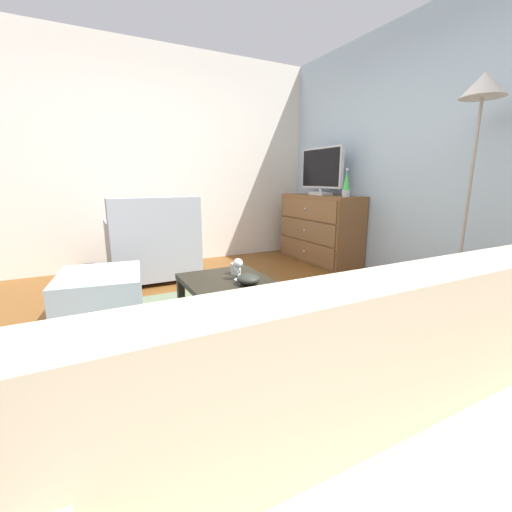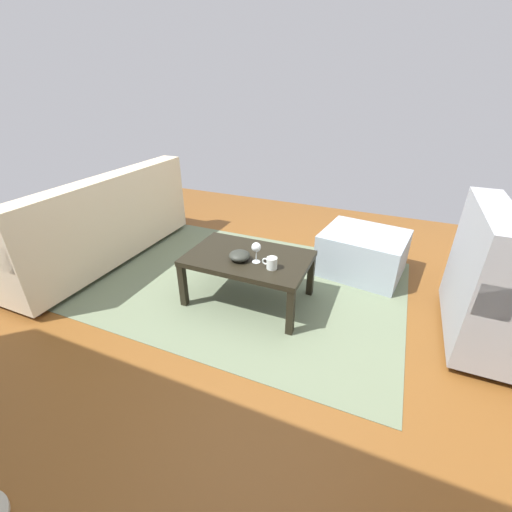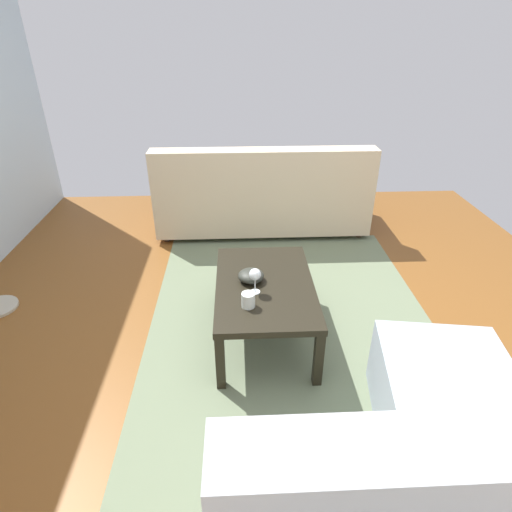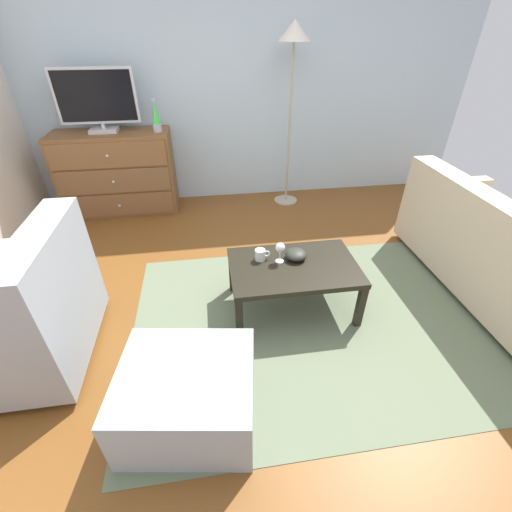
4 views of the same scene
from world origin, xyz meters
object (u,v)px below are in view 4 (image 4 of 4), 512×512
object	(u,v)px
dresser	(118,174)
mug	(261,255)
lava_lamp	(156,117)
couch_large	(505,260)
bowl_decorative	(296,254)
ottoman	(188,395)
wine_glass	(280,248)
armchair	(23,313)
coffee_table	(294,270)
standing_lamp	(294,51)
tv	(97,99)

from	to	relation	value
dresser	mug	bearing A→B (deg)	-53.86
lava_lamp	couch_large	world-z (taller)	lava_lamp
bowl_decorative	ottoman	bearing A→B (deg)	-131.94
lava_lamp	wine_glass	distance (m)	2.12
lava_lamp	mug	bearing A→B (deg)	-65.39
couch_large	armchair	size ratio (longest dim) A/B	2.13
wine_glass	couch_large	distance (m)	1.78
coffee_table	couch_large	distance (m)	1.67
coffee_table	bowl_decorative	xyz separation A→B (m)	(0.03, 0.08, 0.08)
coffee_table	standing_lamp	xyz separation A→B (m)	(0.38, 1.88, 1.26)
dresser	coffee_table	world-z (taller)	dresser
dresser	wine_glass	world-z (taller)	dresser
wine_glass	ottoman	size ratio (longest dim) A/B	0.22
wine_glass	standing_lamp	bearing A→B (deg)	75.58
lava_lamp	wine_glass	bearing A→B (deg)	-62.41
couch_large	ottoman	size ratio (longest dim) A/B	2.81
mug	lava_lamp	bearing A→B (deg)	114.61
lava_lamp	couch_large	distance (m)	3.43
ottoman	couch_large	bearing A→B (deg)	16.66
couch_large	dresser	bearing A→B (deg)	148.09
mug	standing_lamp	size ratio (longest dim) A/B	0.06
lava_lamp	mug	xyz separation A→B (m)	(0.82, -1.78, -0.60)
coffee_table	armchair	size ratio (longest dim) A/B	1.01
couch_large	lava_lamp	bearing A→B (deg)	144.05
lava_lamp	bowl_decorative	world-z (taller)	lava_lamp
lava_lamp	standing_lamp	size ratio (longest dim) A/B	0.18
bowl_decorative	couch_large	distance (m)	1.65
mug	armchair	distance (m)	1.57
couch_large	standing_lamp	bearing A→B (deg)	123.37
lava_lamp	standing_lamp	bearing A→B (deg)	-0.20
couch_large	coffee_table	bearing A→B (deg)	177.23
armchair	wine_glass	bearing A→B (deg)	9.24
dresser	standing_lamp	bearing A→B (deg)	-1.43
bowl_decorative	armchair	distance (m)	1.82
bowl_decorative	couch_large	world-z (taller)	couch_large
ottoman	lava_lamp	bearing A→B (deg)	95.84
dresser	couch_large	distance (m)	3.81
armchair	coffee_table	bearing A→B (deg)	6.75
couch_large	armchair	xyz separation A→B (m)	(-3.43, -0.13, 0.04)
lava_lamp	bowl_decorative	xyz separation A→B (m)	(1.08, -1.80, -0.61)
tv	standing_lamp	world-z (taller)	standing_lamp
wine_glass	mug	world-z (taller)	wine_glass
ottoman	armchair	bearing A→B (deg)	148.89
armchair	ottoman	bearing A→B (deg)	-31.11
tv	lava_lamp	xyz separation A→B (m)	(0.56, -0.07, -0.18)
armchair	ottoman	world-z (taller)	armchair
mug	armchair	world-z (taller)	armchair
dresser	armchair	bearing A→B (deg)	-95.46
bowl_decorative	armchair	xyz separation A→B (m)	(-1.80, -0.29, -0.06)
tv	ottoman	size ratio (longest dim) A/B	1.12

